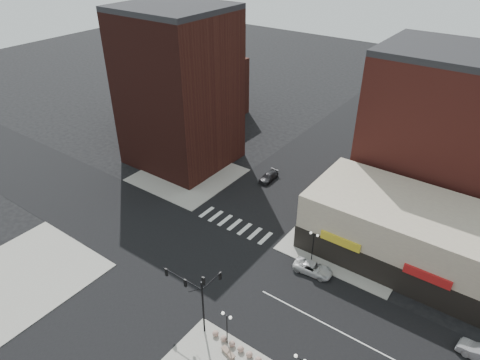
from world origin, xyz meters
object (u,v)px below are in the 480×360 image
Objects in this scene: stone_bench at (228,353)px; white_suv at (313,268)px; dark_sedan_north at (269,177)px; street_lamp_se_a at (227,321)px; street_lamp_ne at (314,240)px; traffic_signal at (197,291)px.

white_suv is at bearing 99.57° from stone_bench.
dark_sedan_north is at bearing 130.29° from stone_bench.
street_lamp_se_a is at bearing 165.80° from white_suv.
white_suv is 2.67× the size of stone_bench.
street_lamp_ne is 0.88× the size of white_suv.
street_lamp_se_a is 0.97× the size of dark_sedan_north.
white_suv is at bearing -44.73° from dark_sedan_north.
street_lamp_se_a is at bearing -2.57° from traffic_signal.
dark_sedan_north is at bearing 115.29° from street_lamp_se_a.
traffic_signal is 1.81× the size of dark_sedan_north.
street_lamp_ne is at bearing -43.07° from dark_sedan_north.
traffic_signal is 4.12m from street_lamp_se_a.
stone_bench is at bearing -90.43° from street_lamp_ne.
traffic_signal reaches higher than street_lamp_se_a.
stone_bench is (0.87, -1.00, -2.96)m from street_lamp_se_a.
white_suv is 15.20m from stone_bench.
traffic_signal is 1.65× the size of white_suv.
traffic_signal is at bearing 151.50° from white_suv.
traffic_signal reaches higher than stone_bench.
stone_bench is (4.64, -1.17, -4.63)m from traffic_signal.
traffic_signal is 16.62m from street_lamp_ne.
dark_sedan_north is (-9.98, 28.92, -4.34)m from traffic_signal.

